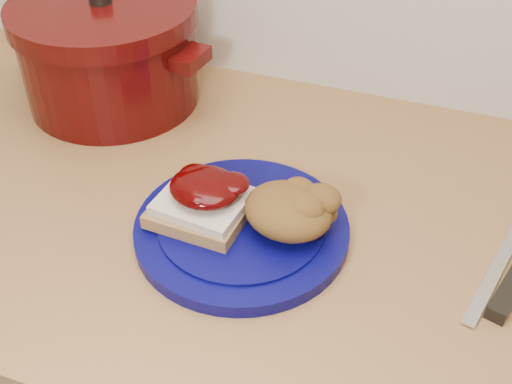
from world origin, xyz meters
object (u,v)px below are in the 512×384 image
(butter_knife, at_px, (497,268))
(pepper_grinder, at_px, (116,35))
(dutch_oven, at_px, (109,52))
(plate, at_px, (242,229))

(butter_knife, bearing_deg, pepper_grinder, 82.27)
(dutch_oven, height_order, pepper_grinder, dutch_oven)
(dutch_oven, relative_size, pepper_grinder, 2.24)
(butter_knife, height_order, dutch_oven, dutch_oven)
(plate, xyz_separation_m, butter_knife, (0.28, 0.04, -0.00))
(pepper_grinder, bearing_deg, dutch_oven, -69.03)
(dutch_oven, distance_m, pepper_grinder, 0.06)
(plate, xyz_separation_m, pepper_grinder, (-0.30, 0.27, 0.06))
(butter_knife, bearing_deg, plate, 112.26)
(plate, bearing_deg, butter_knife, 8.35)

